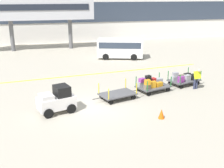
# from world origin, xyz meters

# --- Properties ---
(ground_plane) EXTENTS (120.00, 120.00, 0.00)m
(ground_plane) POSITION_xyz_m (0.00, 0.00, 0.00)
(ground_plane) COLOR #A8A08E
(apron_lead_line) EXTENTS (21.54, 2.48, 0.01)m
(apron_lead_line) POSITION_xyz_m (0.85, 7.17, 0.00)
(apron_lead_line) COLOR yellow
(apron_lead_line) RESTS_ON ground_plane
(terminal_building) EXTENTS (61.22, 2.51, 7.69)m
(terminal_building) POSITION_xyz_m (0.00, 25.98, 3.85)
(terminal_building) COLOR silver
(terminal_building) RESTS_ON ground_plane
(jet_bridge) EXTENTS (14.97, 3.00, 6.31)m
(jet_bridge) POSITION_xyz_m (-4.45, 19.99, 4.96)
(jet_bridge) COLOR #B7B7BC
(jet_bridge) RESTS_ON ground_plane
(baggage_tug) EXTENTS (2.33, 1.73, 1.58)m
(baggage_tug) POSITION_xyz_m (-2.25, -0.37, 0.75)
(baggage_tug) COLOR white
(baggage_tug) RESTS_ON ground_plane
(baggage_cart_lead) EXTENTS (3.08, 2.01, 1.10)m
(baggage_cart_lead) POSITION_xyz_m (1.73, 0.84, 0.35)
(baggage_cart_lead) COLOR #4C4C4F
(baggage_cart_lead) RESTS_ON ground_plane
(baggage_cart_middle) EXTENTS (3.08, 2.01, 1.15)m
(baggage_cart_middle) POSITION_xyz_m (4.49, 1.74, 0.54)
(baggage_cart_middle) COLOR #4C4C4F
(baggage_cart_middle) RESTS_ON ground_plane
(baggage_cart_tail) EXTENTS (3.08, 2.01, 1.10)m
(baggage_cart_tail) POSITION_xyz_m (7.46, 2.56, 0.49)
(baggage_cart_tail) COLOR #4C4C4F
(baggage_cart_tail) RESTS_ON ground_plane
(baggage_handler) EXTENTS (0.47, 0.48, 1.56)m
(baggage_handler) POSITION_xyz_m (7.83, 1.40, 0.87)
(baggage_handler) COLOR #2D334C
(baggage_handler) RESTS_ON ground_plane
(shuttle_van) EXTENTS (5.15, 3.26, 2.10)m
(shuttle_van) POSITION_xyz_m (5.27, 12.75, 1.23)
(shuttle_van) COLOR white
(shuttle_van) RESTS_ON ground_plane
(safety_cone_near) EXTENTS (0.36, 0.36, 0.55)m
(safety_cone_near) POSITION_xyz_m (3.31, -2.66, 0.28)
(safety_cone_near) COLOR #EA590F
(safety_cone_near) RESTS_ON ground_plane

